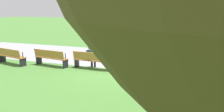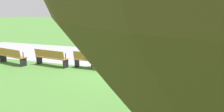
# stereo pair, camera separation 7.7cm
# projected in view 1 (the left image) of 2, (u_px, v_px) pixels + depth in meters

# --- Properties ---
(ground_plane) EXTENTS (120.00, 120.00, 0.00)m
(ground_plane) POSITION_uv_depth(u_px,v_px,m) (114.00, 71.00, 11.36)
(ground_plane) COLOR #477A33
(path_paving) EXTENTS (25.82, 5.42, 0.01)m
(path_paving) POSITION_uv_depth(u_px,v_px,m) (131.00, 59.00, 14.12)
(path_paving) COLOR #939399
(path_paving) RESTS_ON ground
(bench_0) EXTENTS (2.02, 0.90, 0.89)m
(bench_0) POSITION_uv_depth(u_px,v_px,m) (11.00, 56.00, 12.57)
(bench_0) COLOR #B27538
(bench_0) RESTS_ON ground
(bench_1) EXTENTS (2.01, 0.73, 0.89)m
(bench_1) POSITION_uv_depth(u_px,v_px,m) (51.00, 57.00, 12.17)
(bench_1) COLOR #B27538
(bench_1) RESTS_ON ground
(bench_2) EXTENTS (1.99, 0.56, 0.89)m
(bench_2) POSITION_uv_depth(u_px,v_px,m) (92.00, 60.00, 11.57)
(bench_2) COLOR #B27538
(bench_2) RESTS_ON ground
(bench_3) EXTENTS (1.99, 0.56, 0.89)m
(bench_3) POSITION_uv_depth(u_px,v_px,m) (137.00, 64.00, 10.78)
(bench_3) COLOR #B27538
(bench_3) RESTS_ON ground
(bench_4) EXTENTS (2.01, 0.73, 0.89)m
(bench_4) POSITION_uv_depth(u_px,v_px,m) (188.00, 69.00, 9.81)
(bench_4) COLOR #B27538
(bench_4) RESTS_ON ground
(person_seated) EXTENTS (0.34, 0.53, 1.20)m
(person_seated) POSITION_uv_depth(u_px,v_px,m) (91.00, 56.00, 11.72)
(person_seated) COLOR navy
(person_seated) RESTS_ON ground
(lamp_post) EXTENTS (0.32, 0.32, 4.13)m
(lamp_post) POSITION_uv_depth(u_px,v_px,m) (219.00, 12.00, 10.42)
(lamp_post) COLOR black
(lamp_post) RESTS_ON ground
(kiosk) EXTENTS (3.64, 3.05, 2.61)m
(kiosk) POSITION_uv_depth(u_px,v_px,m) (207.00, 31.00, 17.58)
(kiosk) COLOR #38424C
(kiosk) RESTS_ON ground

